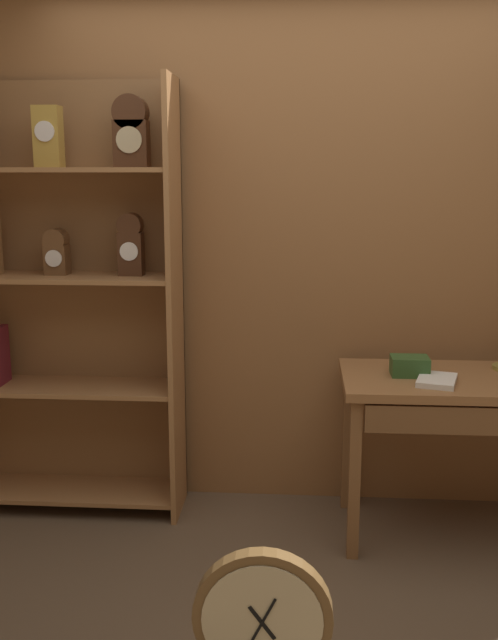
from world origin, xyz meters
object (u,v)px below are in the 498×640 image
open_repair_manual (437,380)px  workbench (464,401)px  bookshelf (60,294)px  toolbox_small (410,366)px  round_clock_large (263,620)px

open_repair_manual → workbench: bearing=45.6°
bookshelf → toolbox_small: bookshelf is taller
workbench → open_repair_manual: size_ratio=5.01×
workbench → bookshelf: bearing=173.4°
bookshelf → open_repair_manual: (1.78, -0.31, -0.31)m
open_repair_manual → toolbox_small: bearing=146.4°
workbench → open_repair_manual: (-0.14, -0.08, 0.12)m
bookshelf → round_clock_large: bearing=-50.9°
toolbox_small → round_clock_large: (-0.61, -1.13, -0.56)m
round_clock_large → toolbox_small: bearing=61.7°
bookshelf → toolbox_small: (1.68, -0.19, -0.28)m
toolbox_small → open_repair_manual: 0.16m
bookshelf → open_repair_manual: bearing=-9.7°
round_clock_large → workbench: bearing=52.0°
bookshelf → workbench: bearing=-6.6°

